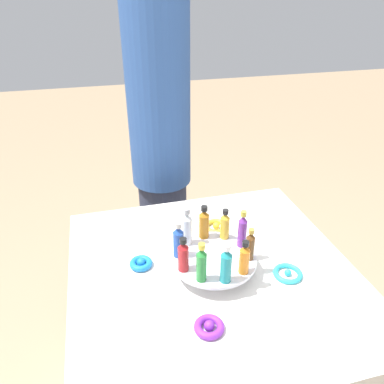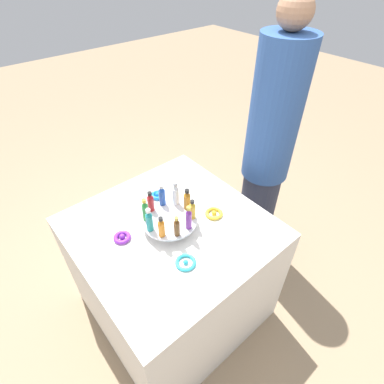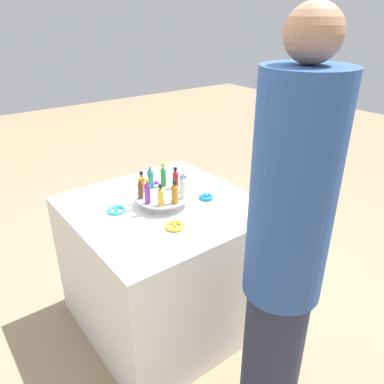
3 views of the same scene
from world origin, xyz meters
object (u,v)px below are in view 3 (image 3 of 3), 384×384
Objects in this scene: bottle_green at (163,176)px; bottle_gold at (161,196)px; person_figure at (284,257)px; ribbon_bow_gold at (175,226)px; bottle_teal at (151,177)px; bottle_blue at (183,182)px; bottle_purple at (147,192)px; bottle_brown at (140,189)px; ribbon_bow_purple at (153,185)px; bottle_orange at (142,183)px; bottle_amber at (175,193)px; bottle_red at (175,178)px; bottle_clear at (183,187)px; ribbon_bow_teal at (116,210)px; display_stand at (163,199)px; ribbon_bow_blue at (206,197)px.

bottle_green is 0.23m from bottle_gold.
ribbon_bow_gold is at bearing 9.28° from person_figure.
bottle_teal is 0.19m from bottle_blue.
bottle_teal is 0.19m from bottle_purple.
bottle_brown is 1.34× the size of ribbon_bow_purple.
bottle_green is 1.14× the size of bottle_orange.
bottle_amber is at bearing -72.61° from bottle_orange.
bottle_green is 0.07m from bottle_red.
bottle_amber is 0.89× the size of bottle_clear.
bottle_purple is at bearing -90.61° from bottle_brown.
bottle_green reaches higher than ribbon_bow_purple.
bottle_clear is at bearing 17.39° from bottle_amber.
bottle_blue is 1.35× the size of ribbon_bow_gold.
ribbon_bow_teal is at bearing 160.32° from bottle_blue.
bottle_clear is 1.45× the size of ribbon_bow_teal.
display_stand is at bearing 125.39° from bottle_clear.
bottle_purple is at bearing -126.31° from ribbon_bow_purple.
ribbon_bow_gold is (-0.02, -0.32, -0.10)m from bottle_orange.
bottle_clear is at bearing 42.04° from ribbon_bow_gold.
display_stand is at bearing 161.39° from bottle_blue.
bottle_gold is at bearing -126.61° from display_stand.
bottle_blue is at bearing -36.61° from bottle_orange.
bottle_blue is (0.04, 0.06, -0.01)m from bottle_clear.
bottle_blue is 0.07m from bottle_red.
bottle_red is (0.18, 0.13, 0.00)m from bottle_gold.
ribbon_bow_purple is (0.19, 0.26, -0.11)m from bottle_purple.
bottle_brown is 0.29m from ribbon_bow_gold.
bottle_purple is 1.07× the size of bottle_blue.
bottle_amber is at bearing -54.61° from bottle_brown.
bottle_amber is 1.32× the size of ribbon_bow_gold.
bottle_red reaches higher than ribbon_bow_teal.
bottle_green reaches higher than bottle_brown.
person_figure is (0.03, -0.68, -0.02)m from bottle_amber.
ribbon_bow_gold is (0.02, -0.27, -0.10)m from bottle_brown.
ribbon_bow_blue is at bearing -65.18° from ribbon_bow_purple.
bottle_blue is 0.07× the size of person_figure.
bottle_teal is at bearing 143.39° from bottle_red.
bottle_amber reaches higher than bottle_brown.
ribbon_bow_teal is at bearing -178.51° from bottle_green.
bottle_purple is 1.60× the size of ribbon_bow_purple.
ribbon_bow_gold is at bearing -137.96° from bottle_clear.
bottle_purple is 0.77m from person_figure.
bottle_blue is at bearing 158.43° from ribbon_bow_blue.
ribbon_bow_purple is at bearing 83.39° from bottle_green.
bottle_red is 0.34m from ribbon_bow_gold.
bottle_red is 0.36m from ribbon_bow_teal.
bottle_orange is at bearing -137.96° from ribbon_bow_purple.
person_figure reaches higher than bottle_clear.
ribbon_bow_purple is at bearing 53.69° from bottle_purple.
bottle_orange is (-0.07, -0.02, -0.01)m from bottle_teal.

